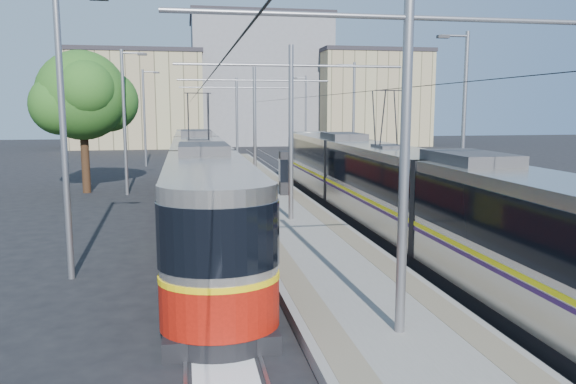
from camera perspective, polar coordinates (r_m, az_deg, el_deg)
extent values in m
plane|color=black|center=(15.69, 5.78, -9.41)|extent=(160.00, 160.00, 0.00)
cube|color=gray|center=(31.95, -2.69, 0.08)|extent=(4.00, 50.00, 0.30)
cube|color=gray|center=(31.77, -5.28, 0.28)|extent=(0.70, 50.00, 0.01)
cube|color=gray|center=(32.15, -0.13, 0.42)|extent=(0.70, 50.00, 0.01)
cube|color=gray|center=(31.69, -10.45, -0.37)|extent=(0.07, 70.00, 0.03)
cube|color=gray|center=(31.72, -7.85, -0.30)|extent=(0.07, 70.00, 0.03)
cube|color=gray|center=(32.48, 2.36, -0.03)|extent=(0.07, 70.00, 0.03)
cube|color=gray|center=(32.82, 4.80, 0.04)|extent=(0.07, 70.00, 0.03)
cube|color=silver|center=(12.32, -6.95, -14.52)|extent=(1.20, 5.00, 0.01)
cube|color=black|center=(26.37, -8.89, -1.69)|extent=(2.30, 31.39, 0.40)
cube|color=#BAB3AB|center=(26.13, -8.97, 1.87)|extent=(2.40, 29.79, 2.90)
cube|color=black|center=(26.08, -9.00, 2.96)|extent=(2.43, 29.79, 1.30)
cube|color=yellow|center=(26.18, -8.95, 1.00)|extent=(2.43, 29.79, 0.12)
cube|color=#9D1308|center=(26.25, -8.93, -0.08)|extent=(2.42, 29.79, 1.10)
cube|color=#2D2D30|center=(26.00, -9.05, 5.37)|extent=(1.68, 3.00, 0.30)
cube|color=black|center=(22.72, 9.98, -3.36)|extent=(2.30, 31.52, 0.40)
cube|color=beige|center=(22.45, 10.08, 0.77)|extent=(2.40, 29.92, 2.90)
cube|color=black|center=(22.39, 10.12, 2.04)|extent=(2.43, 29.92, 1.30)
cube|color=#FFF10D|center=(22.50, 10.06, -0.24)|extent=(2.43, 29.92, 0.12)
cube|color=#34164E|center=(22.52, 10.05, -0.62)|extent=(2.43, 29.92, 0.10)
cube|color=#2D2D30|center=(22.29, 10.19, 4.85)|extent=(1.68, 3.00, 0.30)
cylinder|color=gray|center=(11.20, 11.76, 3.15)|extent=(0.20, 0.20, 7.00)
cylinder|color=gray|center=(11.28, 12.19, 16.94)|extent=(9.20, 0.10, 0.10)
cylinder|color=gray|center=(22.74, 0.30, 5.93)|extent=(0.20, 0.20, 7.00)
cylinder|color=gray|center=(22.79, 0.31, 12.73)|extent=(9.20, 0.10, 0.10)
cylinder|color=gray|center=(34.60, -3.40, 6.78)|extent=(0.20, 0.20, 7.00)
cylinder|color=gray|center=(34.63, -3.44, 11.25)|extent=(9.20, 0.10, 0.10)
cylinder|color=gray|center=(46.53, -5.22, 7.19)|extent=(0.20, 0.20, 7.00)
cylinder|color=gray|center=(46.55, -5.26, 10.51)|extent=(9.20, 0.10, 0.10)
cylinder|color=black|center=(31.34, -9.39, 9.71)|extent=(0.02, 70.00, 0.02)
cylinder|color=black|center=(32.30, 3.68, 9.77)|extent=(0.02, 70.00, 0.02)
cylinder|color=gray|center=(16.68, -21.83, 5.10)|extent=(0.18, 0.18, 8.00)
cylinder|color=gray|center=(32.51, -16.29, 6.71)|extent=(0.18, 0.18, 8.00)
cube|color=#2D2D30|center=(32.54, -14.59, 13.39)|extent=(0.50, 0.22, 0.12)
cylinder|color=gray|center=(48.45, -14.38, 7.25)|extent=(0.18, 0.18, 8.00)
cube|color=#2D2D30|center=(48.47, -13.22, 11.72)|extent=(0.50, 0.22, 0.12)
cylinder|color=gray|center=(25.22, 17.40, 6.25)|extent=(0.18, 0.18, 8.00)
cube|color=#2D2D30|center=(24.90, 15.47, 14.96)|extent=(0.50, 0.22, 0.12)
cylinder|color=gray|center=(40.08, 6.67, 7.25)|extent=(0.18, 0.18, 8.00)
cube|color=#2D2D30|center=(39.88, 5.22, 12.66)|extent=(0.50, 0.22, 0.12)
cylinder|color=gray|center=(55.58, 1.81, 7.63)|extent=(0.18, 0.18, 8.00)
cube|color=#2D2D30|center=(55.43, 0.70, 11.50)|extent=(0.50, 0.22, 0.12)
cube|color=black|center=(29.77, -0.28, 1.97)|extent=(0.66, 1.03, 2.27)
cube|color=black|center=(29.75, -0.28, 2.25)|extent=(0.71, 1.07, 1.19)
cylinder|color=#382314|center=(34.22, -19.87, 2.71)|extent=(0.46, 0.46, 3.35)
sphere|color=#164D19|center=(34.08, -20.20, 9.20)|extent=(5.02, 5.02, 5.02)
sphere|color=#164D19|center=(34.72, -17.88, 8.77)|extent=(3.56, 3.56, 3.56)
cube|color=tan|center=(74.56, -15.00, 8.88)|extent=(16.00, 12.00, 11.44)
cube|color=#262328|center=(74.87, -15.18, 13.45)|extent=(16.32, 12.24, 0.50)
cube|color=slate|center=(79.07, -2.99, 11.01)|extent=(18.00, 14.00, 16.69)
cube|color=#262328|center=(79.92, -3.04, 17.18)|extent=(18.36, 14.28, 0.50)
cube|color=tan|center=(76.28, 8.25, 9.22)|extent=(14.00, 10.00, 11.87)
cube|color=#262328|center=(76.62, 8.35, 13.85)|extent=(14.28, 10.20, 0.50)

